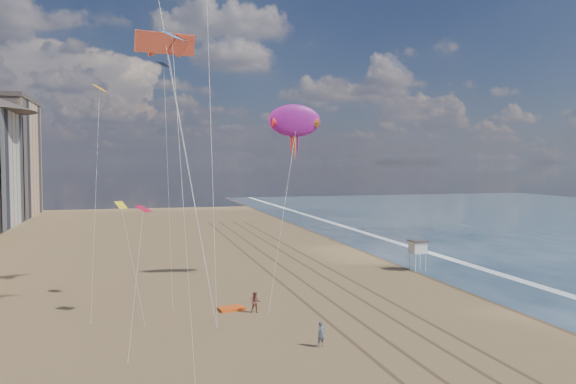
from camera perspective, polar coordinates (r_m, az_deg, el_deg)
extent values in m
plane|color=#42301E|center=(74.64, 12.54, -6.54)|extent=(260.00, 260.00, 0.00)
plane|color=white|center=(76.66, 15.33, -6.32)|extent=(260.00, 260.00, 0.00)
cube|color=brown|center=(58.22, -0.78, -9.17)|extent=(0.28, 120.00, 0.01)
cube|color=brown|center=(58.85, 1.51, -9.03)|extent=(0.28, 120.00, 0.01)
cube|color=brown|center=(59.69, 4.12, -8.87)|extent=(0.28, 120.00, 0.01)
cube|color=brown|center=(60.44, 6.11, -8.73)|extent=(0.28, 120.00, 0.01)
cylinder|color=white|center=(65.26, 12.80, -7.07)|extent=(0.13, 0.13, 1.91)
cylinder|color=white|center=(65.86, 13.79, -6.99)|extent=(0.13, 0.13, 1.91)
cylinder|color=white|center=(66.37, 12.28, -6.89)|extent=(0.13, 0.13, 1.91)
cylinder|color=white|center=(66.95, 13.26, -6.82)|extent=(0.13, 0.13, 1.91)
cube|color=white|center=(65.92, 13.04, -5.99)|extent=(1.70, 1.70, 0.13)
cube|color=white|center=(65.83, 13.05, -5.44)|extent=(1.59, 1.59, 1.17)
cube|color=#473D38|center=(65.73, 13.06, -4.85)|extent=(1.91, 1.91, 0.11)
cube|color=#FF5715|center=(48.00, -5.77, -11.68)|extent=(2.32, 1.70, 0.24)
ellipsoid|color=#961789|center=(58.45, 0.69, 7.27)|extent=(5.01, 0.94, 2.97)
cone|color=red|center=(57.97, -1.03, 7.09)|extent=(1.34, 1.12, 1.12)
cone|color=orange|center=(58.95, 2.37, 7.02)|extent=(1.34, 1.12, 1.12)
cylinder|color=silver|center=(51.69, -0.50, -2.02)|extent=(0.03, 0.03, 20.75)
imported|color=slate|center=(38.61, 3.40, -14.21)|extent=(0.73, 0.60, 1.71)
imported|color=brown|center=(46.79, -3.34, -11.12)|extent=(0.98, 0.85, 1.72)
cube|color=#D6492F|center=(45.87, -12.36, 14.54)|extent=(4.69, 1.57, 1.60)
plane|color=black|center=(54.92, -12.52, 12.52)|extent=(1.74, 1.73, 0.63)
plane|color=yellow|center=(52.90, -16.62, -1.27)|extent=(1.42, 1.36, 0.64)
plane|color=red|center=(45.76, -14.47, -1.66)|extent=(1.68, 1.70, 0.48)
plane|color=#2886D6|center=(42.48, -11.71, 15.33)|extent=(2.25, 2.27, 0.76)
plane|color=orange|center=(52.56, -18.59, 9.98)|extent=(1.54, 1.62, 0.64)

